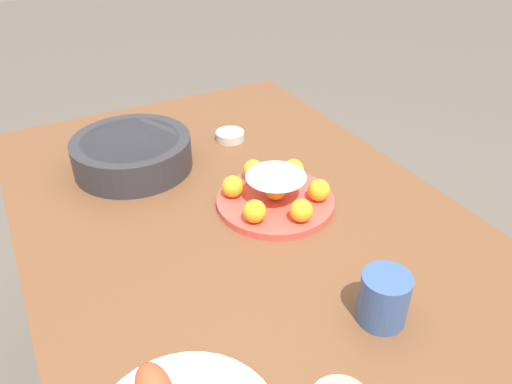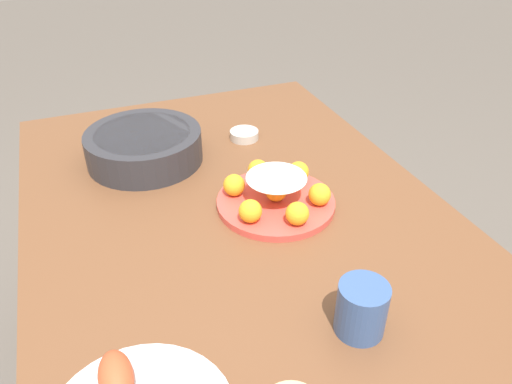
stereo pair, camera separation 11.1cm
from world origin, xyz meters
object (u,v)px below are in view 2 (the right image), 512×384
Objects in this scene: cake_plate at (276,195)px; sauce_bowl at (244,134)px; dining_table at (237,240)px; serving_bowl at (144,145)px; cup_near at (361,309)px.

sauce_bowl is (0.33, -0.05, -0.02)m from cake_plate.
cake_plate is (-0.02, -0.09, 0.12)m from dining_table.
dining_table is 4.44× the size of serving_bowl.
dining_table is 16.44× the size of sauce_bowl.
dining_table is 13.94× the size of cup_near.
sauce_bowl is 0.72m from cup_near.
sauce_bowl is 0.85× the size of cup_near.
cake_plate is at bearing -1.90° from cup_near.
dining_table is 0.15m from cake_plate.
dining_table is at bearing -152.79° from serving_bowl.
serving_bowl is 3.14× the size of cup_near.
serving_bowl is at bearing 37.10° from cake_plate.
dining_table is 0.35m from serving_bowl.
dining_table is 0.43m from cup_near.
cake_plate is at bearing -104.73° from dining_table.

